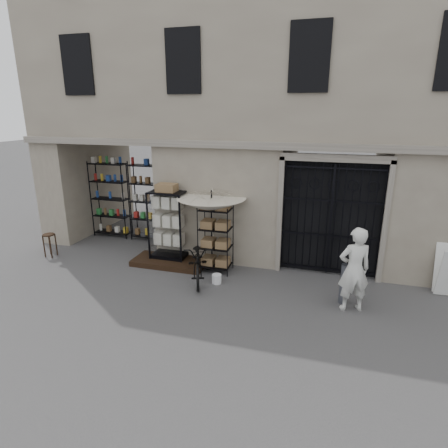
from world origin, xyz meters
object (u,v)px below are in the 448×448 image
(wire_rack, at_px, (216,239))
(bicycle, at_px, (199,279))
(steel_bollard, at_px, (344,284))
(shopkeeper, at_px, (350,309))
(white_bucket, at_px, (217,279))
(market_umbrella, at_px, (211,201))
(display_cabinet, at_px, (168,228))
(wooden_stool, at_px, (50,245))

(wire_rack, xyz_separation_m, bicycle, (-0.26, -0.62, -0.87))
(steel_bollard, xyz_separation_m, shopkeeper, (0.16, -0.24, -0.45))
(white_bucket, bearing_deg, wire_rack, 109.13)
(market_umbrella, xyz_separation_m, bicycle, (-0.09, -0.81, -1.83))
(display_cabinet, height_order, white_bucket, display_cabinet)
(white_bucket, distance_m, shopkeeper, 3.14)
(wooden_stool, bearing_deg, bicycle, -3.04)
(market_umbrella, xyz_separation_m, shopkeeper, (3.52, -1.28, -1.83))
(market_umbrella, bearing_deg, white_bucket, -65.18)
(shopkeeper, bearing_deg, display_cabinet, -35.50)
(white_bucket, height_order, wooden_stool, wooden_stool)
(wooden_stool, height_order, steel_bollard, steel_bollard)
(white_bucket, relative_size, wooden_stool, 0.35)
(display_cabinet, xyz_separation_m, white_bucket, (1.67, -0.91, -0.87))
(display_cabinet, bearing_deg, wooden_stool, -158.88)
(market_umbrella, relative_size, wooden_stool, 3.75)
(market_umbrella, bearing_deg, wooden_stool, -173.20)
(market_umbrella, distance_m, white_bucket, 1.98)
(market_umbrella, height_order, wooden_stool, market_umbrella)
(wooden_stool, bearing_deg, steel_bollard, -3.38)
(display_cabinet, height_order, market_umbrella, market_umbrella)
(wire_rack, height_order, market_umbrella, market_umbrella)
(white_bucket, distance_m, steel_bollard, 2.97)
(white_bucket, relative_size, steel_bollard, 0.26)
(market_umbrella, distance_m, wooden_stool, 4.98)
(white_bucket, distance_m, bicycle, 0.52)
(display_cabinet, distance_m, wooden_stool, 3.58)
(steel_bollard, bearing_deg, market_umbrella, 162.76)
(steel_bollard, height_order, shopkeeper, steel_bollard)
(wooden_stool, xyz_separation_m, steel_bollard, (8.09, -0.48, 0.10))
(display_cabinet, xyz_separation_m, steel_bollard, (4.61, -1.07, -0.53))
(shopkeeper, bearing_deg, steel_bollard, -76.02)
(wire_rack, height_order, steel_bollard, wire_rack)
(wire_rack, distance_m, market_umbrella, 0.99)
(bicycle, height_order, shopkeeper, bicycle)
(white_bucket, xyz_separation_m, shopkeeper, (3.11, -0.40, -0.11))
(market_umbrella, relative_size, shopkeeper, 1.38)
(wire_rack, distance_m, wooden_stool, 4.94)
(wire_rack, relative_size, shopkeeper, 0.97)
(display_cabinet, xyz_separation_m, shopkeeper, (4.78, -1.31, -0.98))
(steel_bollard, bearing_deg, shopkeeper, -55.84)
(display_cabinet, height_order, wire_rack, display_cabinet)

